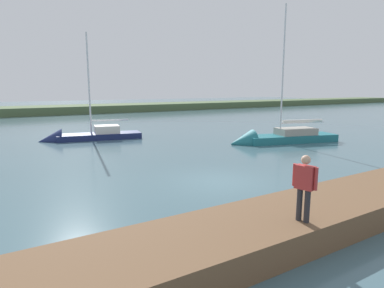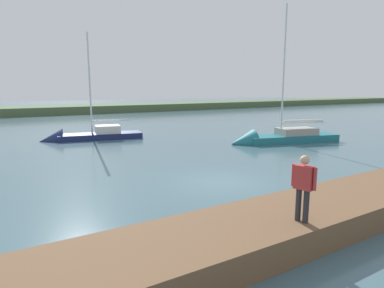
# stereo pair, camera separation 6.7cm
# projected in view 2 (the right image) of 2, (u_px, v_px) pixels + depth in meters

# --- Properties ---
(ground_plane) EXTENTS (200.00, 200.00, 0.00)m
(ground_plane) POSITION_uv_depth(u_px,v_px,m) (219.00, 182.00, 14.23)
(ground_plane) COLOR #42606B
(far_shoreline) EXTENTS (180.00, 8.00, 2.40)m
(far_shoreline) POSITION_uv_depth(u_px,v_px,m) (54.00, 114.00, 52.00)
(far_shoreline) COLOR #4C603D
(far_shoreline) RESTS_ON ground_plane
(dock_pier) EXTENTS (27.20, 2.55, 0.76)m
(dock_pier) POSITION_uv_depth(u_px,v_px,m) (322.00, 212.00, 9.74)
(dock_pier) COLOR brown
(dock_pier) RESTS_ON ground_plane
(sailboat_far_right) EXTENTS (8.67, 4.08, 10.80)m
(sailboat_far_right) POSITION_uv_depth(u_px,v_px,m) (277.00, 140.00, 24.39)
(sailboat_far_right) COLOR #1E6B75
(sailboat_far_right) RESTS_ON ground_plane
(sailboat_near_dock) EXTENTS (7.96, 3.32, 9.16)m
(sailboat_near_dock) POSITION_uv_depth(u_px,v_px,m) (86.00, 138.00, 25.85)
(sailboat_near_dock) COLOR navy
(sailboat_near_dock) RESTS_ON ground_plane
(person_on_dock) EXTENTS (0.32, 0.63, 1.68)m
(person_on_dock) POSITION_uv_depth(u_px,v_px,m) (303.00, 184.00, 7.99)
(person_on_dock) COLOR #28282D
(person_on_dock) RESTS_ON dock_pier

